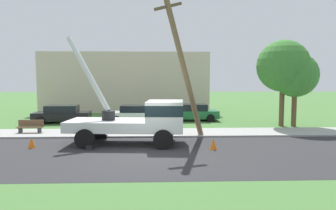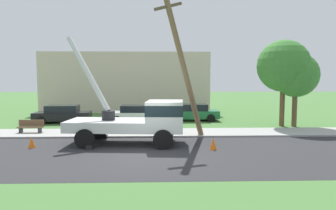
# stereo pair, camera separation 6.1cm
# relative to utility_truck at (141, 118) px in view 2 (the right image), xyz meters

# --- Properties ---
(ground_plane) EXTENTS (120.00, 120.00, 0.00)m
(ground_plane) POSITION_rel_utility_truck_xyz_m (0.34, 9.80, -1.41)
(ground_plane) COLOR #477538
(road_asphalt) EXTENTS (80.00, 7.70, 0.01)m
(road_asphalt) POSITION_rel_utility_truck_xyz_m (0.34, -2.20, -1.40)
(road_asphalt) COLOR #2B2B2D
(road_asphalt) RESTS_ON ground
(sidewalk_strip) EXTENTS (80.00, 2.87, 0.10)m
(sidewalk_strip) POSITION_rel_utility_truck_xyz_m (0.34, 3.08, -1.36)
(sidewalk_strip) COLOR #9E9E99
(sidewalk_strip) RESTS_ON ground
(utility_truck) EXTENTS (6.74, 3.24, 5.98)m
(utility_truck) POSITION_rel_utility_truck_xyz_m (0.00, 0.00, 0.00)
(utility_truck) COLOR silver
(utility_truck) RESTS_ON ground
(leaning_utility_pole) EXTENTS (3.12, 1.94, 8.67)m
(leaning_utility_pole) POSITION_rel_utility_truck_xyz_m (2.35, 1.39, 3.03)
(leaning_utility_pole) COLOR brown
(leaning_utility_pole) RESTS_ON ground
(traffic_cone_ahead) EXTENTS (0.36, 0.36, 0.56)m
(traffic_cone_ahead) POSITION_rel_utility_truck_xyz_m (3.67, -1.43, -1.13)
(traffic_cone_ahead) COLOR orange
(traffic_cone_ahead) RESTS_ON ground
(traffic_cone_behind) EXTENTS (0.36, 0.36, 0.56)m
(traffic_cone_behind) POSITION_rel_utility_truck_xyz_m (-5.56, -0.78, -1.13)
(traffic_cone_behind) COLOR orange
(traffic_cone_behind) RESTS_ON ground
(parked_sedan_black) EXTENTS (4.52, 2.23, 1.42)m
(parked_sedan_black) POSITION_rel_utility_truck_xyz_m (-6.85, 8.12, -0.70)
(parked_sedan_black) COLOR black
(parked_sedan_black) RESTS_ON ground
(parked_sedan_white) EXTENTS (4.45, 2.10, 1.42)m
(parked_sedan_white) POSITION_rel_utility_truck_xyz_m (-0.85, 8.06, -0.70)
(parked_sedan_white) COLOR silver
(parked_sedan_white) RESTS_ON ground
(parked_sedan_green) EXTENTS (4.42, 2.06, 1.42)m
(parked_sedan_green) POSITION_rel_utility_truck_xyz_m (3.82, 9.04, -0.70)
(parked_sedan_green) COLOR #1E6638
(parked_sedan_green) RESTS_ON ground
(park_bench) EXTENTS (1.60, 0.45, 0.90)m
(park_bench) POSITION_rel_utility_truck_xyz_m (-7.29, 3.15, -0.95)
(park_bench) COLOR brown
(park_bench) RESTS_ON ground
(roadside_tree_near) EXTENTS (3.28, 3.28, 5.48)m
(roadside_tree_near) POSITION_rel_utility_truck_xyz_m (11.04, 5.60, 2.40)
(roadside_tree_near) COLOR brown
(roadside_tree_near) RESTS_ON ground
(roadside_tree_far) EXTENTS (3.84, 3.84, 6.43)m
(roadside_tree_far) POSITION_rel_utility_truck_xyz_m (10.20, 5.83, 3.07)
(roadside_tree_far) COLOR brown
(roadside_tree_far) RESTS_ON ground
(lowrise_building_backdrop) EXTENTS (18.00, 6.00, 6.40)m
(lowrise_building_backdrop) POSITION_rel_utility_truck_xyz_m (-2.62, 17.99, 1.79)
(lowrise_building_backdrop) COLOR beige
(lowrise_building_backdrop) RESTS_ON ground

